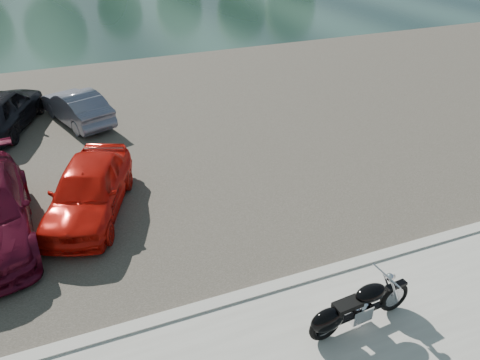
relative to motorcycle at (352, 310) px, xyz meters
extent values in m
plane|color=#595447|center=(-0.57, -0.47, -0.56)|extent=(200.00, 200.00, 0.00)
cube|color=#A4A29B|center=(-0.57, 1.53, -0.49)|extent=(60.00, 0.30, 0.14)
cube|color=#3C3730|center=(-0.57, 10.53, -0.54)|extent=(60.00, 18.00, 0.04)
torus|color=black|center=(1.04, 0.08, -0.12)|extent=(0.69, 0.17, 0.68)
torus|color=black|center=(-0.60, -0.05, -0.12)|extent=(0.69, 0.17, 0.68)
cylinder|color=#B2B2B7|center=(1.04, 0.08, -0.12)|extent=(0.46, 0.10, 0.46)
cylinder|color=#B2B2B7|center=(-0.60, -0.05, -0.12)|extent=(0.46, 0.10, 0.46)
cylinder|color=silver|center=(0.91, -0.03, 0.18)|extent=(0.33, 0.08, 0.63)
cylinder|color=silver|center=(0.89, 0.17, 0.18)|extent=(0.33, 0.08, 0.63)
cylinder|color=silver|center=(0.71, 0.05, 0.57)|extent=(0.10, 0.75, 0.04)
sphere|color=silver|center=(0.81, 0.06, 0.49)|extent=(0.17, 0.17, 0.16)
sphere|color=silver|center=(0.88, 0.06, 0.49)|extent=(0.12, 0.12, 0.11)
cube|color=black|center=(1.04, 0.08, 0.19)|extent=(0.46, 0.18, 0.06)
cube|color=black|center=(0.22, 0.01, -0.18)|extent=(1.20, 0.20, 0.08)
cube|color=silver|center=(0.17, 0.01, -0.11)|extent=(0.47, 0.35, 0.34)
cylinder|color=silver|center=(0.27, 0.02, 0.09)|extent=(0.26, 0.20, 0.27)
cylinder|color=silver|center=(0.07, 0.00, 0.09)|extent=(0.26, 0.20, 0.27)
ellipsoid|color=black|center=(0.40, 0.03, 0.26)|extent=(0.71, 0.41, 0.32)
cube|color=black|center=(-0.13, -0.02, 0.20)|extent=(0.57, 0.32, 0.10)
ellipsoid|color=black|center=(-0.55, -0.05, 0.00)|extent=(0.75, 0.39, 0.50)
cube|color=black|center=(-0.60, -0.05, -0.07)|extent=(0.41, 0.21, 0.30)
cylinder|color=silver|center=(-0.14, 0.14, -0.24)|extent=(1.10, 0.18, 0.09)
cylinder|color=silver|center=(-0.14, 0.14, -0.16)|extent=(1.10, 0.18, 0.09)
cylinder|color=#B2B2B7|center=(0.08, -0.18, -0.33)|extent=(0.04, 0.14, 0.22)
imported|color=red|center=(-4.14, 5.92, 0.19)|extent=(3.06, 4.53, 1.43)
imported|color=black|center=(-6.46, 12.46, 0.24)|extent=(3.21, 4.81, 1.52)
imported|color=slate|center=(-3.91, 12.18, 0.09)|extent=(2.47, 3.92, 1.22)
camera|label=1|loc=(-4.28, -5.07, 6.62)|focal=35.00mm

